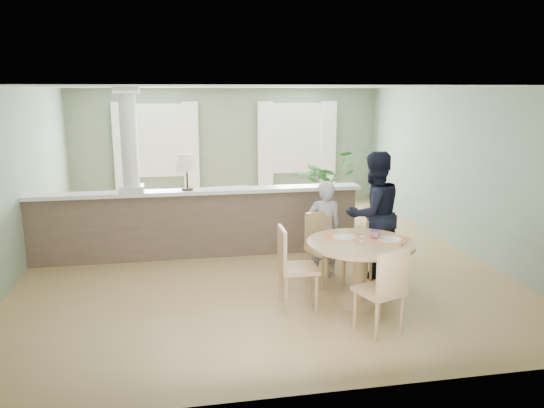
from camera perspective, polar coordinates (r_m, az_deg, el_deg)
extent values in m
plane|color=#A58757|center=(8.64, -1.78, -5.73)|extent=(8.00, 8.00, 0.00)
cube|color=gray|center=(12.26, -4.75, 6.03)|extent=(7.00, 0.02, 2.70)
cube|color=gray|center=(8.53, -25.77, 2.14)|extent=(0.02, 8.00, 2.70)
cube|color=gray|center=(9.51, 19.53, 3.58)|extent=(0.02, 8.00, 2.70)
cube|color=gray|center=(4.51, 6.08, -4.78)|extent=(7.00, 0.02, 2.70)
cube|color=white|center=(8.22, -1.90, 12.47)|extent=(7.00, 8.00, 0.02)
cube|color=white|center=(12.15, -12.32, 6.69)|extent=(1.10, 0.02, 1.50)
cube|color=white|center=(12.13, -12.32, 6.68)|extent=(1.22, 0.04, 1.62)
cube|color=white|center=(12.48, 2.63, 7.09)|extent=(1.10, 0.02, 1.50)
cube|color=white|center=(12.46, 2.66, 7.08)|extent=(1.22, 0.04, 1.62)
cube|color=white|center=(12.14, -15.82, 5.07)|extent=(0.35, 0.10, 2.30)
cube|color=white|center=(12.10, -8.70, 5.37)|extent=(0.35, 0.10, 2.30)
cube|color=white|center=(12.27, -0.71, 5.61)|extent=(0.35, 0.10, 2.30)
cube|color=white|center=(12.62, 6.05, 5.72)|extent=(0.35, 0.10, 2.30)
cube|color=brown|center=(8.60, -7.94, -2.29)|extent=(5.20, 0.22, 1.05)
cube|color=white|center=(8.48, -8.05, 1.34)|extent=(5.32, 0.36, 0.06)
cube|color=white|center=(8.49, -14.83, 1.60)|extent=(0.36, 0.36, 0.10)
cylinder|color=white|center=(8.39, -15.11, 6.61)|extent=(0.26, 0.26, 1.39)
cube|color=white|center=(8.35, -15.39, 11.70)|extent=(0.38, 0.38, 0.10)
cylinder|color=black|center=(8.47, -9.07, 1.60)|extent=(0.18, 0.18, 0.03)
cylinder|color=black|center=(8.44, -9.11, 2.64)|extent=(0.03, 0.03, 0.28)
cone|color=beige|center=(8.40, -9.17, 4.45)|extent=(0.36, 0.36, 0.26)
imported|color=olive|center=(9.80, -8.01, -1.15)|extent=(3.00, 1.59, 0.83)
imported|color=#285E25|center=(10.99, 5.86, 2.06)|extent=(1.75, 1.72, 1.47)
cylinder|color=tan|center=(6.95, 9.28, -10.30)|extent=(0.56, 0.56, 0.04)
cylinder|color=tan|center=(6.81, 9.39, -7.31)|extent=(0.15, 0.15, 0.73)
cylinder|color=tan|center=(6.69, 9.51, -4.20)|extent=(1.34, 1.34, 0.04)
cube|color=red|center=(6.86, 7.77, -3.52)|extent=(0.55, 0.46, 0.01)
cube|color=red|center=(6.85, 12.33, -3.73)|extent=(0.59, 0.56, 0.01)
cylinder|color=silver|center=(6.83, 7.78, -3.52)|extent=(0.29, 0.29, 0.01)
cylinder|color=silver|center=(6.83, 12.54, -3.71)|extent=(0.29, 0.29, 0.01)
cylinder|color=white|center=(6.65, 9.36, -3.65)|extent=(0.08, 0.08, 0.10)
cube|color=silver|center=(6.77, 7.25, -3.57)|extent=(0.07, 0.19, 0.00)
cube|color=silver|center=(6.81, 6.14, -3.55)|extent=(0.08, 0.23, 0.00)
cylinder|color=white|center=(6.61, 13.83, -4.09)|extent=(0.04, 0.04, 0.07)
cylinder|color=silver|center=(6.60, 13.85, -3.75)|extent=(0.04, 0.04, 0.01)
imported|color=#2666B2|center=(6.85, 11.06, -3.24)|extent=(0.16, 0.16, 0.11)
cube|color=tan|center=(7.42, 5.84, -4.96)|extent=(0.57, 0.57, 0.05)
cylinder|color=tan|center=(7.26, 5.45, -7.43)|extent=(0.04, 0.04, 0.46)
cylinder|color=tan|center=(7.46, 7.75, -6.93)|extent=(0.04, 0.04, 0.46)
cylinder|color=tan|center=(7.54, 3.86, -6.64)|extent=(0.04, 0.04, 0.46)
cylinder|color=tan|center=(7.74, 6.11, -6.19)|extent=(0.04, 0.04, 0.46)
cube|color=tan|center=(7.51, 4.98, -2.63)|extent=(0.42, 0.18, 0.49)
cube|color=tan|center=(7.57, 11.58, -5.35)|extent=(0.45, 0.45, 0.05)
cylinder|color=tan|center=(7.46, 10.55, -7.30)|extent=(0.04, 0.04, 0.39)
cylinder|color=tan|center=(7.52, 12.90, -7.25)|extent=(0.04, 0.04, 0.39)
cylinder|color=tan|center=(7.75, 10.16, -6.54)|extent=(0.04, 0.04, 0.39)
cylinder|color=tan|center=(7.81, 12.42, -6.50)|extent=(0.04, 0.04, 0.39)
cube|color=tan|center=(7.67, 11.41, -3.34)|extent=(0.37, 0.11, 0.42)
cube|color=tan|center=(6.06, 11.44, -9.15)|extent=(0.57, 0.57, 0.05)
cylinder|color=tan|center=(6.39, 11.50, -10.43)|extent=(0.04, 0.04, 0.46)
cylinder|color=tan|center=(6.17, 8.91, -11.17)|extent=(0.04, 0.04, 0.46)
cylinder|color=tan|center=(6.15, 13.78, -11.48)|extent=(0.04, 0.04, 0.46)
cylinder|color=tan|center=(5.92, 11.17, -12.31)|extent=(0.04, 0.04, 0.46)
cube|color=tan|center=(5.82, 12.88, -7.29)|extent=(0.42, 0.18, 0.49)
cube|color=tan|center=(6.62, 2.87, -6.94)|extent=(0.47, 0.47, 0.05)
cylinder|color=tan|center=(6.57, 4.80, -9.50)|extent=(0.04, 0.04, 0.47)
cylinder|color=tan|center=(6.91, 4.06, -8.37)|extent=(0.04, 0.04, 0.47)
cylinder|color=tan|center=(6.50, 1.56, -9.72)|extent=(0.04, 0.04, 0.47)
cylinder|color=tan|center=(6.84, 0.98, -8.57)|extent=(0.04, 0.04, 0.47)
cube|color=tan|center=(6.49, 1.09, -4.76)|extent=(0.06, 0.44, 0.50)
imported|color=gray|center=(7.65, 5.62, -2.72)|extent=(0.52, 0.35, 1.40)
imported|color=black|center=(7.74, 10.86, -1.10)|extent=(1.02, 0.88, 1.82)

